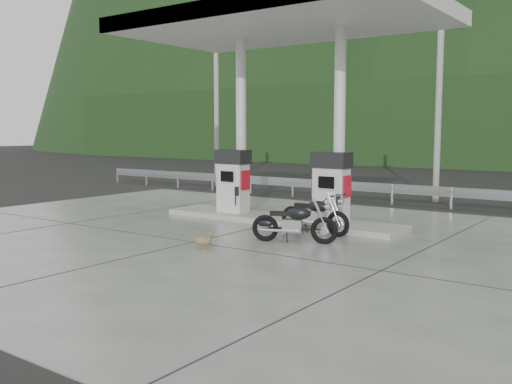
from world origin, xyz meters
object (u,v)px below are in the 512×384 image
Objects in this scene: motorcycle_left at (294,223)px; duck at (203,241)px; gas_pump_right at (331,187)px; gas_pump_left at (233,181)px; motorcycle_right at (314,215)px.

duck is (-1.19, -1.75, -0.27)m from motorcycle_left.
gas_pump_right reaches higher than motorcycle_left.
gas_pump_right is 3.95× the size of duck.
gas_pump_left is 4.14m from motorcycle_left.
gas_pump_right is 0.98× the size of motorcycle_right.
gas_pump_right is (3.20, 0.00, 0.00)m from gas_pump_left.
gas_pump_left is 0.99× the size of motorcycle_left.
duck is at bearing -146.02° from motorcycle_left.
motorcycle_right is (-0.22, 1.27, 0.01)m from motorcycle_left.
motorcycle_left reaches higher than duck.
duck is (-0.97, -3.02, -0.27)m from motorcycle_right.
gas_pump_left is at bearing 99.55° from duck.
gas_pump_right reaches higher than duck.
motorcycle_left is (0.25, -2.19, -0.62)m from gas_pump_right.
gas_pump_left is at bearing 169.18° from motorcycle_right.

